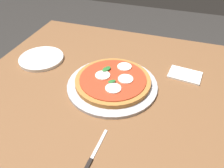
# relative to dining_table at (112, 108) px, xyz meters

# --- Properties ---
(dining_table) EXTENTS (1.10, 0.98, 0.77)m
(dining_table) POSITION_rel_dining_table_xyz_m (0.00, 0.00, 0.00)
(dining_table) COLOR brown
(dining_table) RESTS_ON ground_plane
(serving_tray) EXTENTS (0.35, 0.35, 0.01)m
(serving_tray) POSITION_rel_dining_table_xyz_m (0.00, -0.01, 0.12)
(serving_tray) COLOR #B2B2B7
(serving_tray) RESTS_ON dining_table
(pizza) EXTENTS (0.30, 0.30, 0.03)m
(pizza) POSITION_rel_dining_table_xyz_m (-0.00, -0.02, 0.14)
(pizza) COLOR #B27033
(pizza) RESTS_ON serving_tray
(plate_white) EXTENTS (0.20, 0.20, 0.01)m
(plate_white) POSITION_rel_dining_table_xyz_m (0.37, -0.09, 0.12)
(plate_white) COLOR white
(plate_white) RESTS_ON dining_table
(napkin) EXTENTS (0.14, 0.10, 0.01)m
(napkin) POSITION_rel_dining_table_xyz_m (-0.27, -0.17, 0.12)
(napkin) COLOR white
(napkin) RESTS_ON dining_table
(knife) EXTENTS (0.02, 0.18, 0.01)m
(knife) POSITION_rel_dining_table_xyz_m (-0.05, 0.32, 0.12)
(knife) COLOR black
(knife) RESTS_ON dining_table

